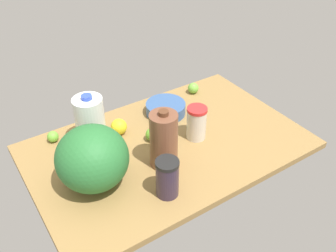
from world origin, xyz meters
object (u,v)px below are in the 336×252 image
at_px(chocolate_milk_jug, 164,140).
at_px(lime_loose, 53,137).
at_px(mixing_bowl, 166,108).
at_px(lemon_far_back, 119,127).
at_px(lime_near_front, 152,135).
at_px(shaker_bottle, 167,178).
at_px(milk_jug, 90,121).
at_px(lime_by_jug, 193,88).
at_px(tumbler_cup, 196,123).
at_px(watermelon, 92,158).

distance_m(chocolate_milk_jug, lime_loose, 0.52).
height_order(mixing_bowl, lemon_far_back, lemon_far_back).
bearing_deg(lime_near_front, chocolate_milk_jug, -104.64).
xyz_separation_m(mixing_bowl, lime_near_front, (-0.17, -0.15, 0.00)).
xyz_separation_m(chocolate_milk_jug, shaker_bottle, (-0.08, -0.15, -0.04)).
distance_m(shaker_bottle, milk_jug, 0.45).
bearing_deg(mixing_bowl, milk_jug, -177.91).
xyz_separation_m(shaker_bottle, lime_loose, (-0.25, 0.54, -0.06)).
xyz_separation_m(lime_loose, lime_near_front, (0.37, -0.24, 0.01)).
relative_size(lime_near_front, lime_by_jug, 1.06).
bearing_deg(chocolate_milk_jug, lime_by_jug, 41.55).
xyz_separation_m(mixing_bowl, tumbler_cup, (0.01, -0.23, 0.05)).
relative_size(lemon_far_back, lime_near_front, 1.22).
bearing_deg(milk_jug, watermelon, -111.76).
distance_m(watermelon, lime_by_jug, 0.80).
relative_size(watermelon, lime_loose, 5.48).
bearing_deg(mixing_bowl, tumbler_cup, -87.48).
height_order(mixing_bowl, watermelon, watermelon).
height_order(tumbler_cup, watermelon, watermelon).
bearing_deg(lime_by_jug, lime_near_front, -150.02).
bearing_deg(lime_loose, lime_by_jug, -0.58).
height_order(milk_jug, watermelon, watermelon).
relative_size(shaker_bottle, lime_loose, 3.17).
distance_m(shaker_bottle, tumbler_cup, 0.37).
bearing_deg(milk_jug, shaker_bottle, -76.32).
height_order(mixing_bowl, lime_by_jug, lime_by_jug).
xyz_separation_m(lime_near_front, lime_by_jug, (0.39, 0.23, -0.00)).
relative_size(shaker_bottle, lime_near_front, 2.62).
xyz_separation_m(tumbler_cup, lime_near_front, (-0.18, 0.09, -0.05)).
bearing_deg(shaker_bottle, lemon_far_back, 87.19).
bearing_deg(lemon_far_back, lime_loose, 158.12).
bearing_deg(lemon_far_back, shaker_bottle, -92.81).
bearing_deg(tumbler_cup, chocolate_milk_jug, -162.20).
bearing_deg(lime_near_front, tumbler_cup, -26.84).
height_order(shaker_bottle, lime_near_front, shaker_bottle).
relative_size(tumbler_cup, lemon_far_back, 2.11).
height_order(chocolate_milk_jug, lime_by_jug, chocolate_milk_jug).
xyz_separation_m(watermelon, lime_near_front, (0.33, 0.11, -0.10)).
bearing_deg(lime_by_jug, watermelon, -154.98).
distance_m(chocolate_milk_jug, milk_jug, 0.35).
relative_size(milk_jug, lime_near_front, 4.03).
bearing_deg(shaker_bottle, lime_loose, 114.82).
bearing_deg(watermelon, lime_by_jug, 25.02).
distance_m(milk_jug, lime_loose, 0.20).
xyz_separation_m(shaker_bottle, tumbler_cup, (0.30, 0.22, -0.00)).
bearing_deg(lime_by_jug, lime_loose, 179.42).
distance_m(shaker_bottle, lime_near_front, 0.34).
distance_m(lime_loose, lime_near_front, 0.44).
bearing_deg(lemon_far_back, milk_jug, 177.62).
height_order(chocolate_milk_jug, shaker_bottle, chocolate_milk_jug).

